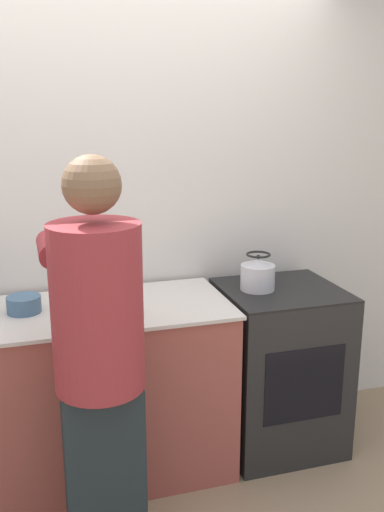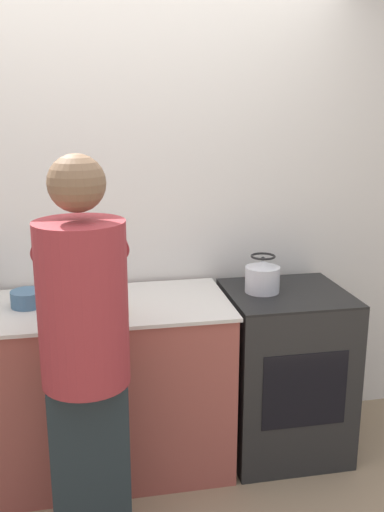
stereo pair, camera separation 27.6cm
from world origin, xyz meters
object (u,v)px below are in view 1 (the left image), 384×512
Objects in this scene: kettle at (258,274)px; bowl_prep at (24,304)px; knife at (95,310)px; oven at (279,367)px; cutting_board at (95,312)px; person at (99,355)px.

kettle is 1.23× the size of bowl_prep.
knife is 1.24× the size of kettle.
cutting_board reaches higher than oven.
oven is 0.56m from kettle.
oven is at bearing 27.99° from person.
kettle is (-0.13, 0.03, 0.54)m from oven.
cutting_board is (0.05, 0.50, -0.00)m from person.
oven is 1.28m from person.
cutting_board is 1.56× the size of kettle.
knife is at bearing 84.19° from person.
person reaches higher than oven.
person is at bearing -76.26° from knife.
cutting_board is at bearing 118.12° from knife.
bowl_prep is at bearing 160.58° from cutting_board.
knife is (0.00, -0.01, 0.01)m from cutting_board.
bowl_prep is (-1.19, 0.03, -0.05)m from kettle.
person is 0.50m from cutting_board.
kettle is (0.87, 0.09, 0.08)m from cutting_board.
kettle is at bearing 168.35° from oven.
person is 0.49m from knife.
kettle is 1.19m from bowl_prep.
kettle is at bearing 5.64° from cutting_board.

